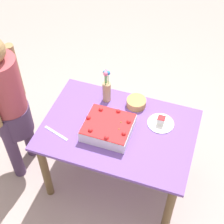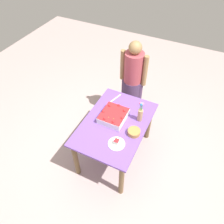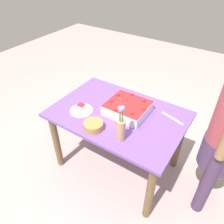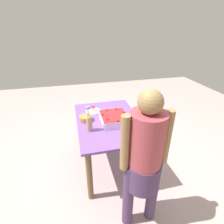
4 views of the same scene
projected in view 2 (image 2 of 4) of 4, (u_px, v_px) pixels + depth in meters
ground_plane at (115, 153)px, 3.54m from camera, size 8.00×8.00×0.00m
dining_table at (115, 129)px, 3.10m from camera, size 1.24×0.85×0.75m
sheet_cake at (114, 116)px, 3.03m from camera, size 0.37×0.34×0.13m
serving_plate_with_slice at (117, 143)px, 2.75m from camera, size 0.22×0.22×0.08m
cake_knife at (116, 98)px, 3.35m from camera, size 0.23×0.09×0.00m
flower_vase at (140, 113)px, 2.95m from camera, size 0.07×0.07×0.33m
fruit_bowl at (134, 132)px, 2.85m from camera, size 0.17×0.17×0.06m
person_standing at (133, 78)px, 3.54m from camera, size 0.31×0.45×1.49m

